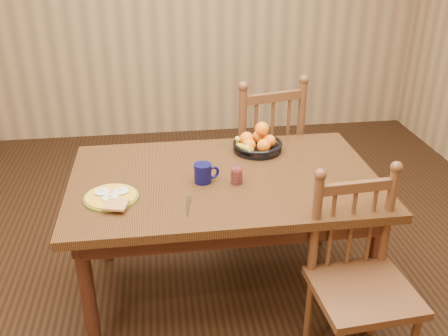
{
  "coord_description": "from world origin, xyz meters",
  "views": [
    {
      "loc": [
        -0.32,
        -2.3,
        1.95
      ],
      "look_at": [
        0.0,
        0.0,
        0.8
      ],
      "focal_mm": 40.0,
      "sensor_mm": 36.0,
      "label": 1
    }
  ],
  "objects": [
    {
      "name": "juice_glass",
      "position": [
        0.05,
        -0.08,
        0.79
      ],
      "size": [
        0.06,
        0.06,
        0.09
      ],
      "color": "silver",
      "rests_on": "dining_table"
    },
    {
      "name": "chair_near",
      "position": [
        0.55,
        -0.59,
        0.47
      ],
      "size": [
        0.47,
        0.45,
        0.97
      ],
      "rotation": [
        0.0,
        0.0,
        0.07
      ],
      "color": "#4D2C17",
      "rests_on": "ground"
    },
    {
      "name": "coffee_mug",
      "position": [
        -0.11,
        -0.04,
        0.8
      ],
      "size": [
        0.13,
        0.09,
        0.1
      ],
      "color": "#090935",
      "rests_on": "dining_table"
    },
    {
      "name": "room",
      "position": [
        0.0,
        0.0,
        1.35
      ],
      "size": [
        4.52,
        5.02,
        2.72
      ],
      "color": "black",
      "rests_on": "ground"
    },
    {
      "name": "chair_far",
      "position": [
        0.34,
        0.68,
        0.53
      ],
      "size": [
        0.58,
        0.57,
        1.08
      ],
      "rotation": [
        0.0,
        0.0,
        3.36
      ],
      "color": "#4D2C17",
      "rests_on": "ground"
    },
    {
      "name": "spoon",
      "position": [
        -0.48,
        -0.12,
        0.75
      ],
      "size": [
        0.07,
        0.15,
        0.01
      ],
      "rotation": [
        0.0,
        0.0,
        -0.56
      ],
      "color": "silver",
      "rests_on": "dining_table"
    },
    {
      "name": "breakfast_plate",
      "position": [
        -0.57,
        -0.16,
        0.76
      ],
      "size": [
        0.26,
        0.3,
        0.04
      ],
      "color": "#59601E",
      "rests_on": "dining_table"
    },
    {
      "name": "dining_table",
      "position": [
        0.0,
        0.0,
        0.67
      ],
      "size": [
        1.6,
        1.0,
        0.75
      ],
      "color": "black",
      "rests_on": "ground"
    },
    {
      "name": "fork",
      "position": [
        -0.21,
        -0.27,
        0.75
      ],
      "size": [
        0.04,
        0.18,
        0.0
      ],
      "rotation": [
        0.0,
        0.0,
        -0.1
      ],
      "color": "silver",
      "rests_on": "dining_table"
    },
    {
      "name": "fruit_bowl",
      "position": [
        0.24,
        0.3,
        0.8
      ],
      "size": [
        0.29,
        0.29,
        0.17
      ],
      "color": "black",
      "rests_on": "dining_table"
    }
  ]
}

